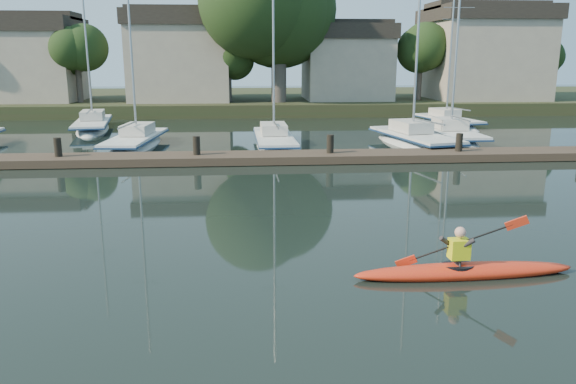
{
  "coord_description": "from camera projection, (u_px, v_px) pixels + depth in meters",
  "views": [
    {
      "loc": [
        -0.88,
        -10.94,
        4.67
      ],
      "look_at": [
        0.24,
        3.26,
        1.2
      ],
      "focal_mm": 35.0,
      "sensor_mm": 36.0,
      "label": 1
    }
  ],
  "objects": [
    {
      "name": "ground",
      "position": [
        289.0,
        284.0,
        11.77
      ],
      "size": [
        160.0,
        160.0,
        0.0
      ],
      "primitive_type": "plane",
      "color": "black",
      "rests_on": "ground"
    },
    {
      "name": "kayak",
      "position": [
        464.0,
        268.0,
        12.16
      ],
      "size": [
        4.94,
        0.97,
        1.57
      ],
      "rotation": [
        0.0,
        0.0,
        0.03
      ],
      "color": "#D94B10",
      "rests_on": "ground"
    },
    {
      "name": "dock",
      "position": [
        264.0,
        157.0,
        25.28
      ],
      "size": [
        34.0,
        2.0,
        1.8
      ],
      "color": "#453627",
      "rests_on": "ground"
    },
    {
      "name": "sailboat_1",
      "position": [
        136.0,
        150.0,
        29.56
      ],
      "size": [
        2.78,
        8.34,
        13.39
      ],
      "rotation": [
        0.0,
        0.0,
        -0.09
      ],
      "color": "white",
      "rests_on": "ground"
    },
    {
      "name": "sailboat_2",
      "position": [
        274.0,
        149.0,
        29.83
      ],
      "size": [
        2.14,
        8.57,
        14.13
      ],
      "rotation": [
        0.0,
        0.0,
        0.02
      ],
      "color": "white",
      "rests_on": "ground"
    },
    {
      "name": "sailboat_3",
      "position": [
        414.0,
        149.0,
        30.03
      ],
      "size": [
        3.83,
        8.73,
        13.64
      ],
      "rotation": [
        0.0,
        0.0,
        0.2
      ],
      "color": "white",
      "rests_on": "ground"
    },
    {
      "name": "sailboat_4",
      "position": [
        451.0,
        145.0,
        31.3
      ],
      "size": [
        2.35,
        7.41,
        12.52
      ],
      "rotation": [
        0.0,
        0.0,
        -0.02
      ],
      "color": "white",
      "rests_on": "ground"
    },
    {
      "name": "sailboat_5",
      "position": [
        93.0,
        132.0,
        36.45
      ],
      "size": [
        3.45,
        9.08,
        14.67
      ],
      "rotation": [
        0.0,
        0.0,
        0.16
      ],
      "color": "white",
      "rests_on": "ground"
    },
    {
      "name": "sailboat_7",
      "position": [
        447.0,
        128.0,
        38.38
      ],
      "size": [
        3.39,
        7.78,
        12.16
      ],
      "rotation": [
        0.0,
        0.0,
        0.19
      ],
      "color": "white",
      "rests_on": "ground"
    },
    {
      "name": "shore",
      "position": [
        271.0,
        72.0,
        50.15
      ],
      "size": [
        90.0,
        25.25,
        12.75
      ],
      "color": "#27341A",
      "rests_on": "ground"
    }
  ]
}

